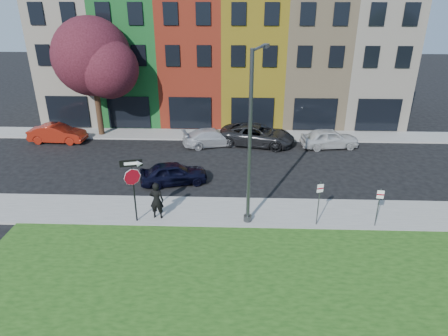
{
  "coord_description": "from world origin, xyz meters",
  "views": [
    {
      "loc": [
        -1.15,
        -14.94,
        10.64
      ],
      "look_at": [
        -1.84,
        4.0,
        2.13
      ],
      "focal_mm": 32.0,
      "sensor_mm": 36.0,
      "label": 1
    }
  ],
  "objects_px": {
    "man": "(157,200)",
    "street_lamp": "(251,140)",
    "stop_sign": "(133,178)",
    "sedan_near": "(174,173)"
  },
  "relations": [
    {
      "from": "man",
      "to": "street_lamp",
      "type": "relative_size",
      "value": 0.23
    },
    {
      "from": "man",
      "to": "street_lamp",
      "type": "bearing_deg",
      "value": -175.89
    },
    {
      "from": "stop_sign",
      "to": "man",
      "type": "height_order",
      "value": "stop_sign"
    },
    {
      "from": "sedan_near",
      "to": "man",
      "type": "bearing_deg",
      "value": 162.39
    },
    {
      "from": "stop_sign",
      "to": "sedan_near",
      "type": "xyz_separation_m",
      "value": [
        1.19,
        4.46,
        -1.79
      ]
    },
    {
      "from": "stop_sign",
      "to": "street_lamp",
      "type": "bearing_deg",
      "value": -9.04
    },
    {
      "from": "stop_sign",
      "to": "man",
      "type": "xyz_separation_m",
      "value": [
        0.98,
        0.36,
        -1.37
      ]
    },
    {
      "from": "man",
      "to": "sedan_near",
      "type": "relative_size",
      "value": 0.46
    },
    {
      "from": "stop_sign",
      "to": "sedan_near",
      "type": "bearing_deg",
      "value": 62.03
    },
    {
      "from": "man",
      "to": "sedan_near",
      "type": "xyz_separation_m",
      "value": [
        0.21,
        4.1,
        -0.41
      ]
    }
  ]
}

